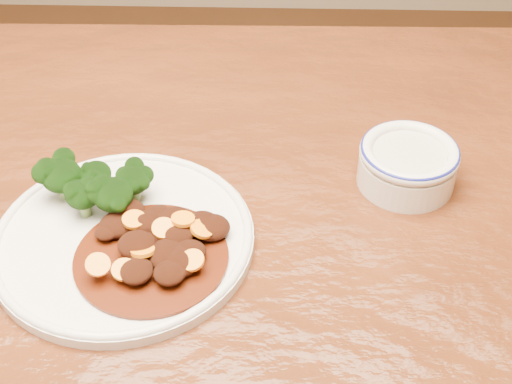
{
  "coord_description": "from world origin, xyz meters",
  "views": [
    {
      "loc": [
        0.13,
        -0.58,
        1.3
      ],
      "look_at": [
        0.12,
        0.02,
        0.77
      ],
      "focal_mm": 50.0,
      "sensor_mm": 36.0,
      "label": 1
    }
  ],
  "objects": [
    {
      "name": "broccoli_florets",
      "position": [
        -0.06,
        0.01,
        0.79
      ],
      "size": [
        0.12,
        0.08,
        0.05
      ],
      "color": "#678B48",
      "rests_on": "dinner_plate"
    },
    {
      "name": "dining_table",
      "position": [
        0.0,
        0.0,
        0.67
      ],
      "size": [
        1.51,
        0.92,
        0.75
      ],
      "rotation": [
        0.0,
        0.0,
        0.01
      ],
      "color": "#57270F",
      "rests_on": "ground"
    },
    {
      "name": "dip_bowl",
      "position": [
        0.29,
        0.07,
        0.78
      ],
      "size": [
        0.12,
        0.12,
        0.05
      ],
      "rotation": [
        0.0,
        0.0,
        0.32
      ],
      "color": "silver",
      "rests_on": "dining_table"
    },
    {
      "name": "mince_stew",
      "position": [
        0.02,
        -0.06,
        0.77
      ],
      "size": [
        0.16,
        0.16,
        0.03
      ],
      "color": "#481207",
      "rests_on": "dinner_plate"
    },
    {
      "name": "dinner_plate",
      "position": [
        -0.03,
        -0.04,
        0.76
      ],
      "size": [
        0.28,
        0.28,
        0.02
      ],
      "rotation": [
        0.0,
        0.0,
        -0.15
      ],
      "color": "white",
      "rests_on": "dining_table"
    }
  ]
}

